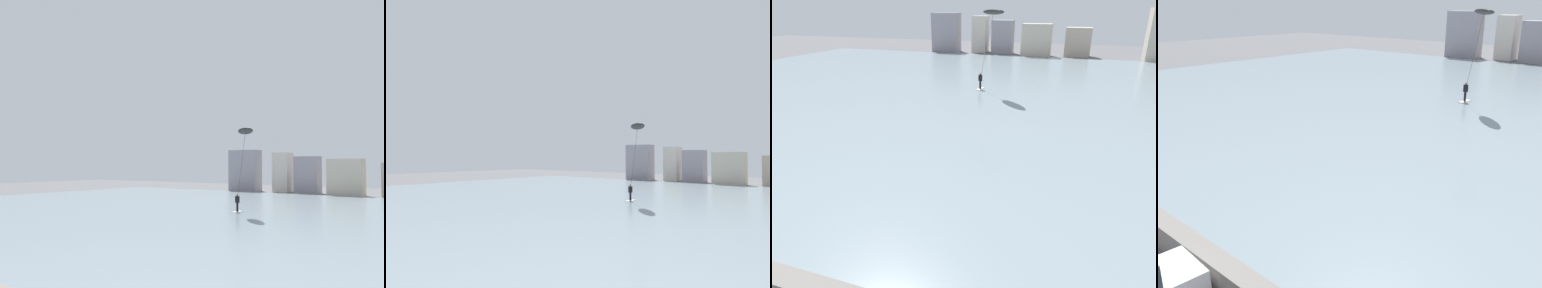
# 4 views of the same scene
# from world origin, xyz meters

# --- Properties ---
(water_bay) EXTENTS (84.00, 52.00, 0.10)m
(water_bay) POSITION_xyz_m (0.00, 30.22, 0.05)
(water_bay) COLOR gray
(water_bay) RESTS_ON ground
(far_shore_buildings) EXTENTS (39.99, 5.27, 7.70)m
(far_shore_buildings) POSITION_xyz_m (-3.22, 58.74, 3.17)
(far_shore_buildings) COLOR gray
(far_shore_buildings) RESTS_ON ground
(kitesurfer_black) EXTENTS (3.14, 3.25, 7.63)m
(kitesurfer_black) POSITION_xyz_m (-4.54, 29.52, 6.78)
(kitesurfer_black) COLOR silver
(kitesurfer_black) RESTS_ON water_bay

